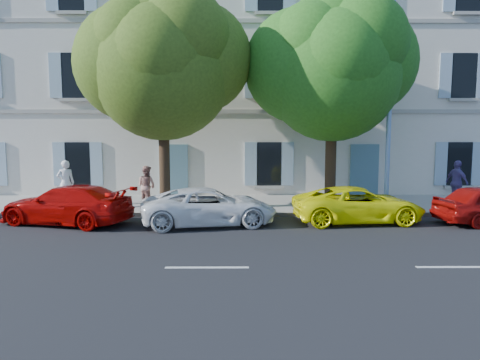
{
  "coord_description": "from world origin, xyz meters",
  "views": [
    {
      "loc": [
        0.72,
        -14.81,
        3.38
      ],
      "look_at": [
        0.83,
        2.0,
        1.4
      ],
      "focal_mm": 35.0,
      "sensor_mm": 36.0,
      "label": 1
    }
  ],
  "objects_px": {
    "pedestrian_a": "(66,183)",
    "pedestrian_c": "(457,183)",
    "car_white_coupe": "(209,206)",
    "pedestrian_b": "(146,186)",
    "street_lamp": "(392,77)",
    "car_red_coupe": "(67,205)",
    "tree_left": "(163,70)",
    "car_yellow_supercar": "(358,205)",
    "tree_right": "(333,73)"
  },
  "relations": [
    {
      "from": "pedestrian_a",
      "to": "pedestrian_c",
      "type": "distance_m",
      "value": 15.84
    },
    {
      "from": "car_white_coupe",
      "to": "pedestrian_b",
      "type": "height_order",
      "value": "pedestrian_b"
    },
    {
      "from": "street_lamp",
      "to": "pedestrian_a",
      "type": "xyz_separation_m",
      "value": [
        -12.62,
        1.34,
        -4.06
      ]
    },
    {
      "from": "car_red_coupe",
      "to": "pedestrian_b",
      "type": "distance_m",
      "value": 3.49
    },
    {
      "from": "tree_left",
      "to": "street_lamp",
      "type": "height_order",
      "value": "street_lamp"
    },
    {
      "from": "car_red_coupe",
      "to": "pedestrian_c",
      "type": "xyz_separation_m",
      "value": [
        14.76,
        2.9,
        0.39
      ]
    },
    {
      "from": "pedestrian_b",
      "to": "car_yellow_supercar",
      "type": "bearing_deg",
      "value": -168.08
    },
    {
      "from": "car_white_coupe",
      "to": "pedestrian_b",
      "type": "relative_size",
      "value": 2.81
    },
    {
      "from": "tree_left",
      "to": "pedestrian_b",
      "type": "distance_m",
      "value": 4.58
    },
    {
      "from": "pedestrian_b",
      "to": "pedestrian_c",
      "type": "bearing_deg",
      "value": -149.67
    },
    {
      "from": "tree_left",
      "to": "pedestrian_b",
      "type": "xyz_separation_m",
      "value": [
        -0.83,
        0.65,
        -4.46
      ]
    },
    {
      "from": "car_yellow_supercar",
      "to": "tree_left",
      "type": "xyz_separation_m",
      "value": [
        -7.0,
        1.8,
        4.8
      ]
    },
    {
      "from": "tree_right",
      "to": "street_lamp",
      "type": "distance_m",
      "value": 2.21
    },
    {
      "from": "car_white_coupe",
      "to": "tree_right",
      "type": "relative_size",
      "value": 0.56
    },
    {
      "from": "car_red_coupe",
      "to": "car_white_coupe",
      "type": "distance_m",
      "value": 4.89
    },
    {
      "from": "pedestrian_c",
      "to": "street_lamp",
      "type": "bearing_deg",
      "value": 89.35
    },
    {
      "from": "street_lamp",
      "to": "pedestrian_b",
      "type": "relative_size",
      "value": 5.4
    },
    {
      "from": "car_red_coupe",
      "to": "tree_left",
      "type": "distance_m",
      "value": 6.01
    },
    {
      "from": "car_red_coupe",
      "to": "tree_left",
      "type": "relative_size",
      "value": 0.56
    },
    {
      "from": "tree_left",
      "to": "pedestrian_b",
      "type": "bearing_deg",
      "value": 142.27
    },
    {
      "from": "car_white_coupe",
      "to": "street_lamp",
      "type": "relative_size",
      "value": 0.52
    },
    {
      "from": "tree_right",
      "to": "pedestrian_c",
      "type": "relative_size",
      "value": 4.46
    },
    {
      "from": "street_lamp",
      "to": "pedestrian_a",
      "type": "relative_size",
      "value": 4.8
    },
    {
      "from": "tree_right",
      "to": "street_lamp",
      "type": "height_order",
      "value": "street_lamp"
    },
    {
      "from": "car_yellow_supercar",
      "to": "pedestrian_c",
      "type": "xyz_separation_m",
      "value": [
        4.69,
        2.68,
        0.44
      ]
    },
    {
      "from": "tree_left",
      "to": "pedestrian_c",
      "type": "relative_size",
      "value": 4.5
    },
    {
      "from": "car_red_coupe",
      "to": "car_white_coupe",
      "type": "relative_size",
      "value": 1.01
    },
    {
      "from": "car_yellow_supercar",
      "to": "tree_right",
      "type": "height_order",
      "value": "tree_right"
    },
    {
      "from": "car_red_coupe",
      "to": "street_lamp",
      "type": "bearing_deg",
      "value": 114.07
    },
    {
      "from": "tree_right",
      "to": "pedestrian_a",
      "type": "distance_m",
      "value": 11.46
    },
    {
      "from": "car_white_coupe",
      "to": "tree_left",
      "type": "relative_size",
      "value": 0.56
    },
    {
      "from": "car_yellow_supercar",
      "to": "pedestrian_b",
      "type": "xyz_separation_m",
      "value": [
        -7.84,
        2.45,
        0.34
      ]
    },
    {
      "from": "car_red_coupe",
      "to": "car_white_coupe",
      "type": "height_order",
      "value": "car_red_coupe"
    },
    {
      "from": "street_lamp",
      "to": "pedestrian_a",
      "type": "bearing_deg",
      "value": 173.92
    },
    {
      "from": "car_red_coupe",
      "to": "street_lamp",
      "type": "distance_m",
      "value": 12.47
    },
    {
      "from": "pedestrian_c",
      "to": "pedestrian_b",
      "type": "bearing_deg",
      "value": 68.51
    },
    {
      "from": "car_red_coupe",
      "to": "pedestrian_a",
      "type": "height_order",
      "value": "pedestrian_a"
    },
    {
      "from": "car_yellow_supercar",
      "to": "pedestrian_a",
      "type": "height_order",
      "value": "pedestrian_a"
    },
    {
      "from": "pedestrian_a",
      "to": "pedestrian_b",
      "type": "distance_m",
      "value": 3.33
    },
    {
      "from": "car_red_coupe",
      "to": "pedestrian_c",
      "type": "distance_m",
      "value": 15.04
    },
    {
      "from": "tree_right",
      "to": "pedestrian_b",
      "type": "distance_m",
      "value": 8.52
    },
    {
      "from": "car_white_coupe",
      "to": "car_yellow_supercar",
      "type": "distance_m",
      "value": 5.19
    },
    {
      "from": "car_white_coupe",
      "to": "car_yellow_supercar",
      "type": "xyz_separation_m",
      "value": [
        5.18,
        0.41,
        -0.01
      ]
    },
    {
      "from": "pedestrian_a",
      "to": "tree_left",
      "type": "bearing_deg",
      "value": 145.37
    },
    {
      "from": "street_lamp",
      "to": "pedestrian_b",
      "type": "distance_m",
      "value": 10.25
    },
    {
      "from": "car_white_coupe",
      "to": "pedestrian_c",
      "type": "distance_m",
      "value": 10.34
    },
    {
      "from": "car_red_coupe",
      "to": "street_lamp",
      "type": "relative_size",
      "value": 0.53
    },
    {
      "from": "tree_right",
      "to": "pedestrian_c",
      "type": "distance_m",
      "value": 6.78
    },
    {
      "from": "tree_right",
      "to": "pedestrian_b",
      "type": "xyz_separation_m",
      "value": [
        -7.3,
        0.17,
        -4.4
      ]
    },
    {
      "from": "pedestrian_a",
      "to": "car_yellow_supercar",
      "type": "bearing_deg",
      "value": 144.21
    }
  ]
}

